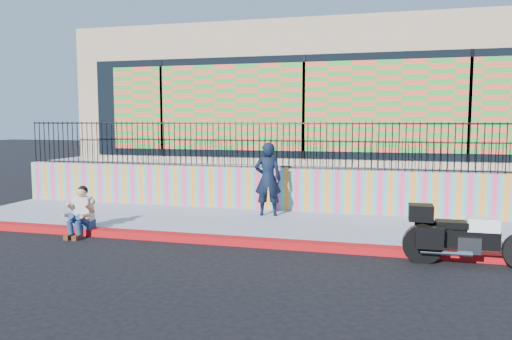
% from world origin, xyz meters
% --- Properties ---
extents(ground, '(90.00, 90.00, 0.00)m').
position_xyz_m(ground, '(0.00, 0.00, 0.00)').
color(ground, black).
rests_on(ground, ground).
extents(red_curb, '(16.00, 0.30, 0.15)m').
position_xyz_m(red_curb, '(0.00, 0.00, 0.07)').
color(red_curb, '#AD0C11').
rests_on(red_curb, ground).
extents(sidewalk, '(16.00, 3.00, 0.15)m').
position_xyz_m(sidewalk, '(0.00, 1.65, 0.07)').
color(sidewalk, gray).
rests_on(sidewalk, ground).
extents(mural_wall, '(16.00, 0.20, 1.10)m').
position_xyz_m(mural_wall, '(0.00, 3.25, 0.70)').
color(mural_wall, '#FE4278').
rests_on(mural_wall, sidewalk).
extents(metal_fence, '(15.80, 0.04, 1.20)m').
position_xyz_m(metal_fence, '(0.00, 3.25, 1.85)').
color(metal_fence, black).
rests_on(metal_fence, mural_wall).
extents(elevated_platform, '(16.00, 10.00, 1.25)m').
position_xyz_m(elevated_platform, '(0.00, 8.35, 0.62)').
color(elevated_platform, gray).
rests_on(elevated_platform, ground).
extents(storefront_building, '(14.00, 8.06, 4.00)m').
position_xyz_m(storefront_building, '(0.00, 8.13, 3.25)').
color(storefront_building, tan).
rests_on(storefront_building, elevated_platform).
extents(police_motorcycle, '(2.20, 0.73, 1.37)m').
position_xyz_m(police_motorcycle, '(3.62, -0.35, 0.57)').
color(police_motorcycle, black).
rests_on(police_motorcycle, ground).
extents(police_officer, '(0.73, 0.56, 1.81)m').
position_xyz_m(police_officer, '(-0.59, 2.44, 1.05)').
color(police_officer, black).
rests_on(police_officer, sidewalk).
extents(seated_man, '(0.54, 0.71, 1.06)m').
position_xyz_m(seated_man, '(-4.10, -0.19, 0.45)').
color(seated_man, navy).
rests_on(seated_man, ground).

